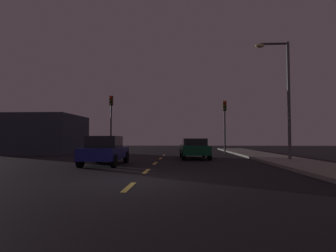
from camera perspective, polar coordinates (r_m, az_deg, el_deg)
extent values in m
plane|color=black|center=(16.05, -2.43, -7.41)|extent=(80.00, 80.00, 0.00)
cube|color=gray|center=(17.08, 23.69, -6.65)|extent=(3.00, 40.00, 0.15)
cube|color=#EACC4C|center=(7.98, -7.97, -12.21)|extent=(0.16, 1.60, 0.01)
cube|color=#EACC4C|center=(11.70, -4.43, -9.16)|extent=(0.16, 1.60, 0.01)
cube|color=#EACC4C|center=(15.46, -2.63, -7.58)|extent=(0.16, 1.60, 0.01)
cube|color=#EACC4C|center=(19.23, -1.55, -6.61)|extent=(0.16, 1.60, 0.01)
cube|color=#EACC4C|center=(23.02, -0.82, -5.96)|extent=(0.16, 1.60, 0.01)
cylinder|color=#2D2D30|center=(26.25, -11.55, 0.29)|extent=(0.14, 0.14, 5.31)
cube|color=#382D0C|center=(26.45, -11.50, 5.06)|extent=(0.32, 0.24, 0.90)
sphere|color=red|center=(26.34, -11.58, 5.76)|extent=(0.20, 0.20, 0.20)
sphere|color=#3F2D0C|center=(26.30, -11.59, 5.11)|extent=(0.20, 0.20, 0.20)
sphere|color=#0C3319|center=(26.26, -11.60, 4.46)|extent=(0.20, 0.20, 0.20)
cylinder|color=black|center=(25.70, 11.50, -0.25)|extent=(0.14, 0.14, 4.77)
cube|color=#382D0C|center=(25.86, 11.46, 4.04)|extent=(0.32, 0.24, 0.90)
sphere|color=red|center=(25.74, 11.50, 4.75)|extent=(0.20, 0.20, 0.20)
sphere|color=#3F2D0C|center=(25.70, 11.51, 4.09)|extent=(0.20, 0.20, 0.20)
sphere|color=#0C3319|center=(25.67, 11.52, 3.42)|extent=(0.20, 0.20, 0.20)
cube|color=#0F4C2D|center=(19.13, 5.36, -4.79)|extent=(1.93, 4.34, 0.59)
cube|color=black|center=(18.91, 5.41, -3.24)|extent=(1.61, 1.98, 0.45)
cylinder|color=black|center=(20.67, 2.73, -5.46)|extent=(0.25, 0.65, 0.64)
cylinder|color=black|center=(20.80, 7.22, -5.42)|extent=(0.25, 0.65, 0.64)
cylinder|color=black|center=(17.52, 3.17, -5.96)|extent=(0.25, 0.65, 0.64)
cylinder|color=black|center=(17.67, 8.45, -5.91)|extent=(0.25, 0.65, 0.64)
cube|color=navy|center=(14.76, -12.64, -5.40)|extent=(1.70, 3.95, 0.58)
cube|color=black|center=(14.55, -12.82, -3.15)|extent=(1.50, 1.78, 0.58)
cylinder|color=black|center=(16.36, -13.99, -6.12)|extent=(0.22, 0.64, 0.64)
cylinder|color=black|center=(15.97, -8.53, -6.26)|extent=(0.22, 0.64, 0.64)
cylinder|color=black|center=(13.66, -17.48, -6.78)|extent=(0.22, 0.64, 0.64)
cylinder|color=black|center=(13.20, -10.98, -7.00)|extent=(0.22, 0.64, 0.64)
cylinder|color=#4C4C51|center=(18.06, 23.43, 4.66)|extent=(0.18, 0.18, 7.13)
cube|color=#2D2D30|center=(18.54, 20.75, 15.41)|extent=(1.65, 0.10, 0.10)
ellipsoid|color=#F2D88C|center=(18.29, 18.21, 15.30)|extent=(0.56, 0.36, 0.24)
cube|color=#333847|center=(27.71, -23.48, -1.59)|extent=(5.64, 6.44, 3.48)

